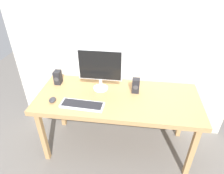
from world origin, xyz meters
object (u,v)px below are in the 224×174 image
at_px(desk, 118,102).
at_px(monitor, 100,68).
at_px(keyboard_primary, 82,105).
at_px(mouse, 52,100).
at_px(speaker_right, 136,86).
at_px(speaker_left, 58,77).

bearing_deg(desk, monitor, 146.49).
xyz_separation_m(keyboard_primary, mouse, (-0.33, 0.03, 0.01)).
distance_m(keyboard_primary, mouse, 0.33).
bearing_deg(keyboard_primary, speaker_right, 31.54).
bearing_deg(speaker_left, monitor, -4.68).
distance_m(desk, mouse, 0.69).
xyz_separation_m(desk, mouse, (-0.67, -0.17, 0.09)).
bearing_deg(speaker_left, speaker_right, -4.04).
bearing_deg(speaker_left, desk, -14.01).
bearing_deg(mouse, keyboard_primary, -13.78).
bearing_deg(speaker_left, keyboard_primary, -44.64).
xyz_separation_m(monitor, speaker_right, (0.39, -0.02, -0.18)).
xyz_separation_m(monitor, speaker_left, (-0.52, 0.04, -0.19)).
bearing_deg(speaker_right, keyboard_primary, -148.46).
distance_m(desk, speaker_right, 0.27).
bearing_deg(speaker_left, mouse, -79.77).
bearing_deg(speaker_right, desk, -147.34).
xyz_separation_m(monitor, keyboard_primary, (-0.13, -0.34, -0.25)).
relative_size(desk, mouse, 18.55).
relative_size(speaker_right, speaker_left, 1.05).
xyz_separation_m(desk, speaker_left, (-0.73, 0.18, 0.15)).
height_order(desk, monitor, monitor).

